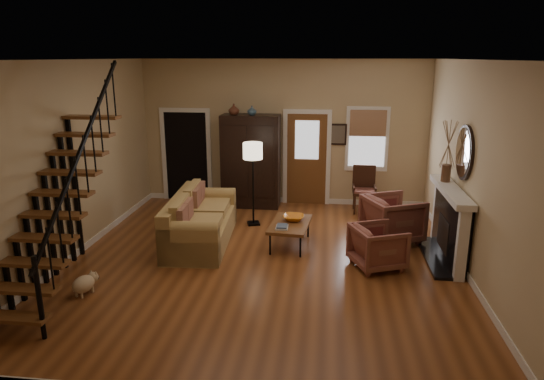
# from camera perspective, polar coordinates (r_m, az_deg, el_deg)

# --- Properties ---
(room) EXTENTS (7.00, 7.33, 3.30)m
(room) POSITION_cam_1_polar(r_m,az_deg,el_deg) (9.55, -2.13, 4.31)
(room) COLOR brown
(room) RESTS_ON ground
(staircase) EXTENTS (0.94, 2.80, 3.20)m
(staircase) POSITION_cam_1_polar(r_m,az_deg,el_deg) (7.47, -24.14, 0.56)
(staircase) COLOR brown
(staircase) RESTS_ON ground
(fireplace) EXTENTS (0.33, 1.95, 2.30)m
(fireplace) POSITION_cam_1_polar(r_m,az_deg,el_deg) (8.67, 20.41, -3.06)
(fireplace) COLOR black
(fireplace) RESTS_ON ground
(armoire) EXTENTS (1.30, 0.60, 2.10)m
(armoire) POSITION_cam_1_polar(r_m,az_deg,el_deg) (11.03, -2.49, 3.41)
(armoire) COLOR black
(armoire) RESTS_ON ground
(vase_a) EXTENTS (0.24, 0.24, 0.25)m
(vase_a) POSITION_cam_1_polar(r_m,az_deg,el_deg) (10.81, -4.51, 9.43)
(vase_a) COLOR #4C2619
(vase_a) RESTS_ON armoire
(vase_b) EXTENTS (0.20, 0.20, 0.21)m
(vase_b) POSITION_cam_1_polar(r_m,az_deg,el_deg) (10.74, -2.38, 9.33)
(vase_b) COLOR #334C60
(vase_b) RESTS_ON armoire
(sofa) EXTENTS (1.16, 2.40, 0.87)m
(sofa) POSITION_cam_1_polar(r_m,az_deg,el_deg) (9.05, -8.36, -3.48)
(sofa) COLOR tan
(sofa) RESTS_ON ground
(coffee_table) EXTENTS (0.77, 1.20, 0.44)m
(coffee_table) POSITION_cam_1_polar(r_m,az_deg,el_deg) (8.87, 2.14, -5.21)
(coffee_table) COLOR brown
(coffee_table) RESTS_ON ground
(bowl) EXTENTS (0.39, 0.39, 0.10)m
(bowl) POSITION_cam_1_polar(r_m,az_deg,el_deg) (8.92, 2.55, -3.28)
(bowl) COLOR orange
(bowl) RESTS_ON coffee_table
(books) EXTENTS (0.21, 0.29, 0.05)m
(books) POSITION_cam_1_polar(r_m,az_deg,el_deg) (8.52, 1.18, -4.34)
(books) COLOR beige
(books) RESTS_ON coffee_table
(armchair_left) EXTENTS (1.01, 1.00, 0.71)m
(armchair_left) POSITION_cam_1_polar(r_m,az_deg,el_deg) (8.12, 12.35, -6.53)
(armchair_left) COLOR maroon
(armchair_left) RESTS_ON ground
(armchair_right) EXTENTS (1.25, 1.23, 0.87)m
(armchair_right) POSITION_cam_1_polar(r_m,az_deg,el_deg) (9.29, 14.00, -3.31)
(armchair_right) COLOR maroon
(armchair_right) RESTS_ON ground
(floor_lamp) EXTENTS (0.49, 0.49, 1.70)m
(floor_lamp) POSITION_cam_1_polar(r_m,az_deg,el_deg) (9.78, -2.24, 0.66)
(floor_lamp) COLOR black
(floor_lamp) RESTS_ON ground
(side_chair) EXTENTS (0.54, 0.54, 1.02)m
(side_chair) POSITION_cam_1_polar(r_m,az_deg,el_deg) (10.86, 10.78, 0.02)
(side_chair) COLOR #341C10
(side_chair) RESTS_ON ground
(dog) EXTENTS (0.36, 0.47, 0.30)m
(dog) POSITION_cam_1_polar(r_m,az_deg,el_deg) (7.64, -21.30, -10.40)
(dog) COLOR beige
(dog) RESTS_ON ground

